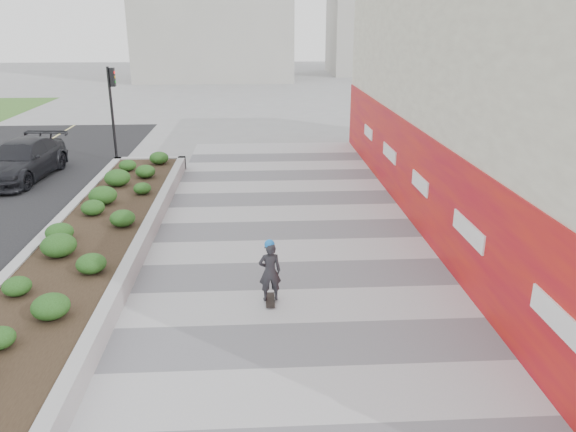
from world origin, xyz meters
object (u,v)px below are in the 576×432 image
car_dark (21,160)px  planter (95,236)px  traffic_signal_near (112,100)px  skateboarder (270,271)px

car_dark → planter: bearing=-52.3°
traffic_signal_near → car_dark: (-3.18, -2.79, -1.99)m
traffic_signal_near → planter: bearing=-80.7°
skateboarder → car_dark: (-9.71, 11.12, -0.02)m
skateboarder → car_dark: 14.76m
traffic_signal_near → skateboarder: size_ratio=2.70×
planter → car_dark: 9.14m
traffic_signal_near → skateboarder: 15.50m
traffic_signal_near → skateboarder: bearing=-64.8°
planter → skateboarder: size_ratio=11.58×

